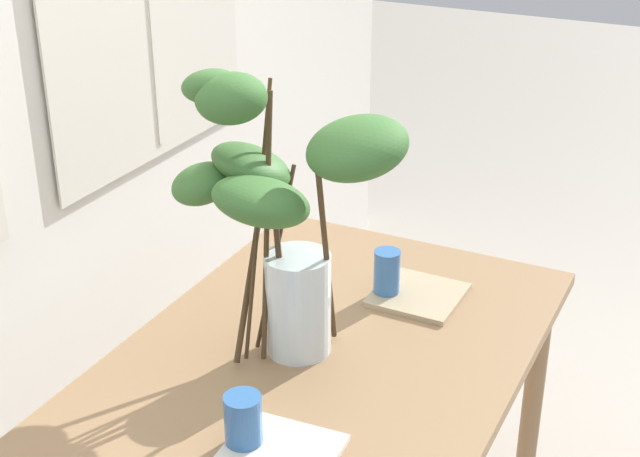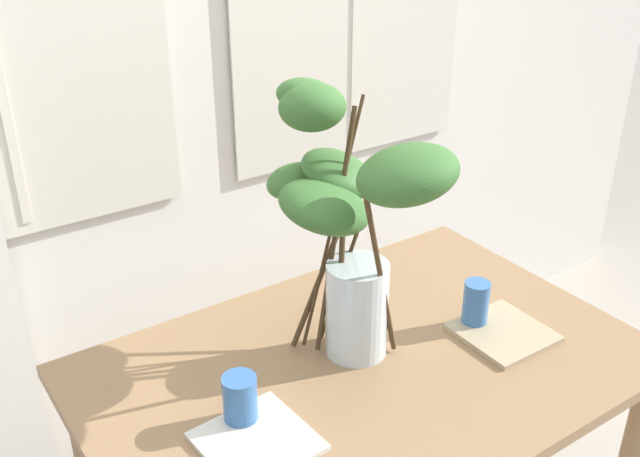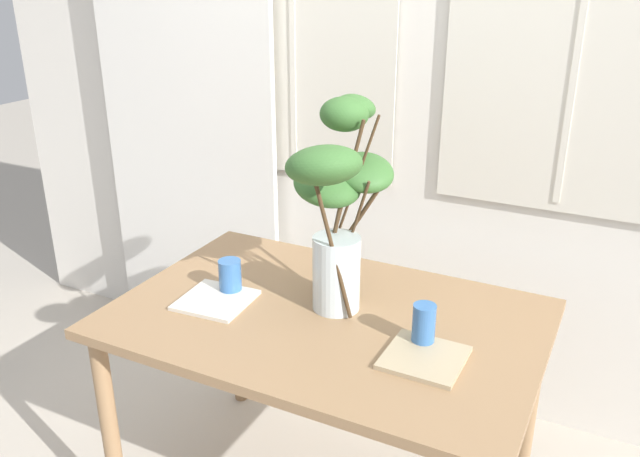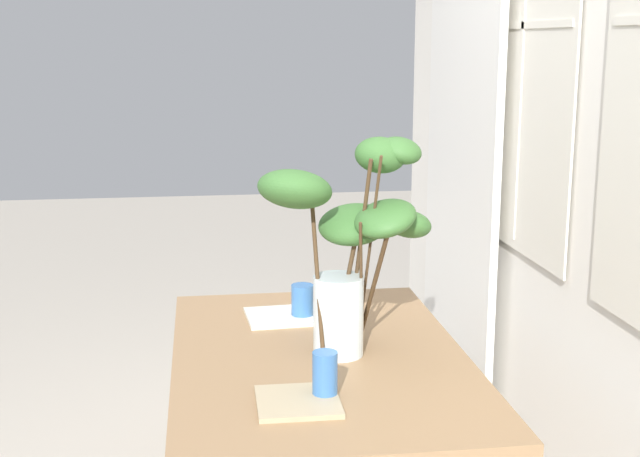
% 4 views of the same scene
% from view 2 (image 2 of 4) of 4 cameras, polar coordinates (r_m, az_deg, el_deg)
% --- Properties ---
extents(dining_table, '(1.30, 0.86, 0.75)m').
position_cam_2_polar(dining_table, '(1.82, 3.59, -12.66)').
color(dining_table, '#93704C').
rests_on(dining_table, ground).
extents(vase_with_branches, '(0.36, 0.56, 0.66)m').
position_cam_2_polar(vase_with_branches, '(1.63, 2.12, 1.23)').
color(vase_with_branches, silver).
rests_on(vase_with_branches, dining_table).
extents(drinking_glass_blue_left, '(0.07, 0.07, 0.11)m').
position_cam_2_polar(drinking_glass_blue_left, '(1.58, -6.25, -13.16)').
color(drinking_glass_blue_left, '#386BAD').
rests_on(drinking_glass_blue_left, dining_table).
extents(drinking_glass_blue_right, '(0.07, 0.07, 0.13)m').
position_cam_2_polar(drinking_glass_blue_right, '(1.89, 12.05, -5.81)').
color(drinking_glass_blue_right, '#386BAD').
rests_on(drinking_glass_blue_right, dining_table).
extents(plate_square_left, '(0.23, 0.23, 0.01)m').
position_cam_2_polar(plate_square_left, '(1.56, -4.95, -16.22)').
color(plate_square_left, silver).
rests_on(plate_square_left, dining_table).
extents(plate_square_right, '(0.21, 0.21, 0.01)m').
position_cam_2_polar(plate_square_right, '(1.90, 14.09, -7.90)').
color(plate_square_right, tan).
rests_on(plate_square_right, dining_table).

